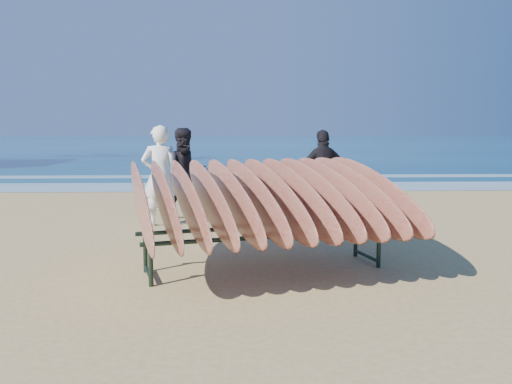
{
  "coord_description": "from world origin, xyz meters",
  "views": [
    {
      "loc": [
        -0.26,
        -6.59,
        1.84
      ],
      "look_at": [
        0.0,
        0.8,
        0.95
      ],
      "focal_mm": 38.0,
      "sensor_mm": 36.0,
      "label": 1
    }
  ],
  "objects_px": {
    "person_white": "(160,176)",
    "person_dark_b": "(323,173)",
    "person_dark_a": "(186,174)",
    "surfboard_rack": "(264,197)"
  },
  "relations": [
    {
      "from": "person_white",
      "to": "person_dark_b",
      "type": "xyz_separation_m",
      "value": [
        3.21,
        0.95,
        -0.04
      ]
    },
    {
      "from": "person_white",
      "to": "person_dark_b",
      "type": "relative_size",
      "value": 1.05
    },
    {
      "from": "person_dark_a",
      "to": "person_dark_b",
      "type": "distance_m",
      "value": 2.8
    },
    {
      "from": "person_dark_a",
      "to": "person_white",
      "type": "bearing_deg",
      "value": -144.86
    },
    {
      "from": "surfboard_rack",
      "to": "person_dark_a",
      "type": "bearing_deg",
      "value": 94.2
    },
    {
      "from": "person_white",
      "to": "person_dark_a",
      "type": "relative_size",
      "value": 1.03
    },
    {
      "from": "person_white",
      "to": "person_dark_b",
      "type": "distance_m",
      "value": 3.34
    },
    {
      "from": "person_white",
      "to": "person_dark_a",
      "type": "height_order",
      "value": "person_white"
    },
    {
      "from": "person_white",
      "to": "person_dark_a",
      "type": "bearing_deg",
      "value": -130.37
    },
    {
      "from": "person_dark_a",
      "to": "person_dark_b",
      "type": "height_order",
      "value": "person_dark_a"
    }
  ]
}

